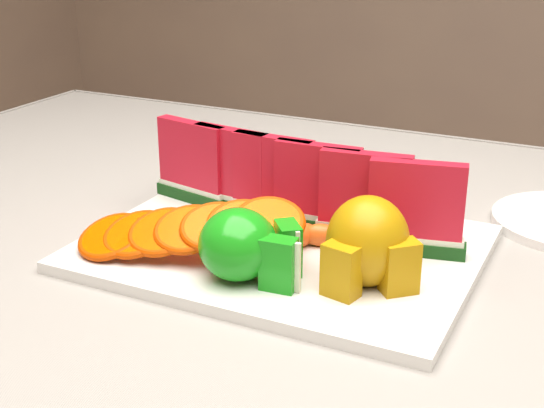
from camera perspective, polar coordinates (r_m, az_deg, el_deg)
table at (r=0.84m, az=4.31°, el=-10.75°), size 1.40×0.90×0.75m
tablecloth at (r=0.81m, az=4.43°, el=-6.98°), size 1.53×1.03×0.20m
platter at (r=0.80m, az=0.79°, el=-3.35°), size 0.40×0.30×0.01m
apple_cluster at (r=0.71m, az=-2.00°, el=-3.21°), size 0.11×0.10×0.07m
pear_cluster at (r=0.71m, az=7.23°, el=-3.04°), size 0.10×0.10×0.09m
fork at (r=1.06m, az=1.00°, el=2.78°), size 0.07×0.19×0.00m
watermelon_row at (r=0.83m, az=1.70°, el=1.41°), size 0.39×0.07×0.10m
orange_fan_front at (r=0.76m, az=-6.28°, el=-1.89°), size 0.25×0.14×0.06m
orange_fan_back at (r=0.90m, az=2.78°, el=1.23°), size 0.28×0.10×0.04m
tangerine_segments at (r=0.79m, az=2.30°, el=-2.13°), size 0.22×0.07×0.02m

